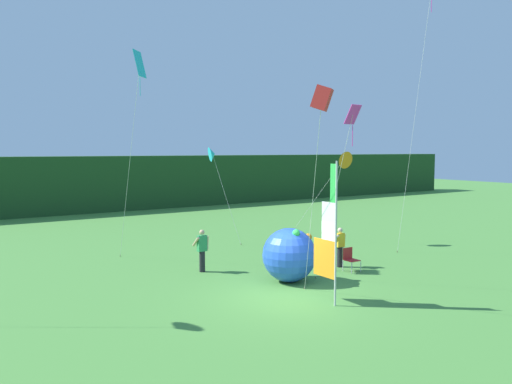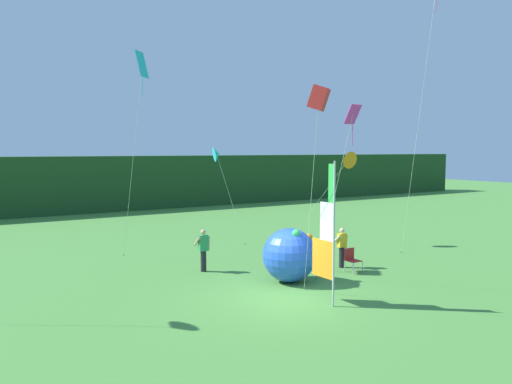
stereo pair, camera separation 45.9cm
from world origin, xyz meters
name	(u,v)px [view 1 (the left image)]	position (x,y,z in m)	size (l,w,h in m)	color
ground_plane	(287,297)	(0.00, 0.00, 0.00)	(120.00, 120.00, 0.00)	#478438
distant_treeline	(75,185)	(0.00, 26.23, 2.10)	(80.00, 2.40, 4.20)	#1E421E
banner_flag	(329,236)	(0.64, -1.23, 2.09)	(0.06, 1.03, 4.35)	#B7B7BC
person_near_banner	(340,246)	(4.28, 2.21, 0.84)	(0.55, 0.48, 1.59)	black
person_mid_field	(202,249)	(-0.69, 4.52, 0.87)	(0.55, 0.48, 1.63)	black
inflatable_balloon	(289,255)	(1.21, 1.50, 0.96)	(1.92, 1.92, 1.94)	blue
folding_chair	(350,258)	(4.15, 1.50, 0.51)	(0.51, 0.51, 0.89)	#BCBCC1
kite_orange_delta_1	(344,160)	(7.92, 5.96, 4.19)	(1.95, 2.87, 4.66)	brown
kite_cyan_delta_2	(212,154)	(2.73, 9.92, 4.45)	(1.05, 1.93, 4.85)	brown
kite_red_box_3	(322,99)	(-0.31, -1.93, 6.05)	(1.74, 2.75, 6.45)	brown
kite_cyan_diamond_4	(139,73)	(-2.31, 6.59, 7.66)	(0.70, 2.88, 8.51)	brown
kite_magenta_diamond_5	(430,0)	(9.68, 2.44, 11.31)	(1.71, 0.90, 12.46)	brown
kite_magenta_diamond_6	(350,126)	(2.48, -0.15, 5.47)	(0.54, 1.76, 6.16)	brown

